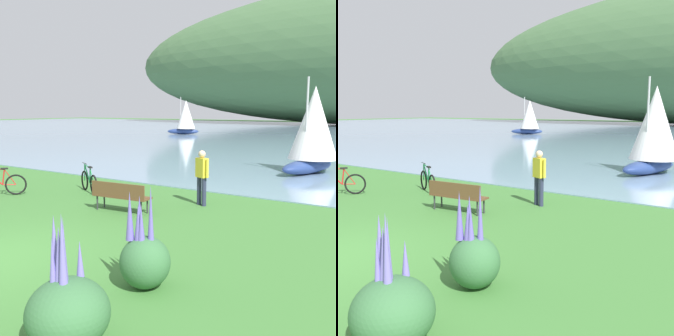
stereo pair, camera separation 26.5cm
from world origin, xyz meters
TOP-DOWN VIEW (x-y plane):
  - park_bench_near_camera at (-0.16, 4.24)m, footprint 1.84×0.65m
  - bicycle_leaning_near_bench at (-5.05, 3.60)m, footprint 1.12×1.44m
  - bicycle_beside_path at (-2.89, 5.71)m, footprint 1.60×0.87m
  - person_at_shoreline at (1.38, 6.28)m, footprint 0.57×0.35m
  - echium_bush_closest_to_camera at (3.69, -1.22)m, footprint 1.06×1.06m
  - echium_bush_beside_closest at (3.45, 0.66)m, footprint 0.86×0.86m
  - sailboat_nearest_to_shore at (-17.59, 36.25)m, footprint 3.77×2.92m
  - sailboat_toward_hillside at (2.55, 14.54)m, footprint 2.72×3.83m

SIDE VIEW (x-z plane):
  - bicycle_leaning_near_bench at x=-5.05m, z-range -0.11..0.90m
  - bicycle_beside_path at x=-2.89m, z-range -0.11..0.90m
  - echium_bush_closest_to_camera at x=3.69m, z-range -0.39..1.36m
  - echium_bush_beside_closest at x=3.45m, z-range -0.37..1.38m
  - park_bench_near_camera at x=-0.16m, z-range 0.08..0.96m
  - person_at_shoreline at x=1.38m, z-range 0.12..1.83m
  - sailboat_nearest_to_shore at x=-17.59m, z-range -0.09..4.24m
  - sailboat_toward_hillside at x=2.55m, z-range -0.09..4.25m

